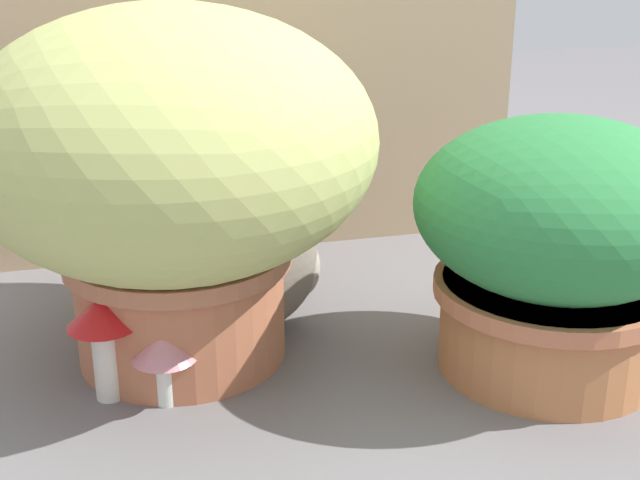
% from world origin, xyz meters
% --- Properties ---
extents(ground_plane, '(6.00, 6.00, 0.00)m').
position_xyz_m(ground_plane, '(0.00, 0.00, 0.00)').
color(ground_plane, slate).
extents(cardboard_backdrop, '(1.07, 0.03, 0.84)m').
position_xyz_m(cardboard_backdrop, '(0.06, 0.51, 0.42)').
color(cardboard_backdrop, tan).
rests_on(cardboard_backdrop, ground).
extents(grass_planter, '(0.58, 0.58, 0.52)m').
position_xyz_m(grass_planter, '(-0.13, 0.08, 0.30)').
color(grass_planter, '#B16544').
rests_on(grass_planter, ground).
extents(leafy_planter, '(0.41, 0.41, 0.37)m').
position_xyz_m(leafy_planter, '(0.38, -0.09, 0.20)').
color(leafy_planter, '#B77043').
rests_on(leafy_planter, ground).
extents(cat, '(0.39, 0.22, 0.32)m').
position_xyz_m(cat, '(-0.02, 0.14, 0.12)').
color(cat, gray).
rests_on(cat, ground).
extents(mushroom_ornament_pink, '(0.09, 0.09, 0.11)m').
position_xyz_m(mushroom_ornament_pink, '(-0.17, -0.05, 0.08)').
color(mushroom_ornament_pink, silver).
rests_on(mushroom_ornament_pink, ground).
extents(mushroom_ornament_red, '(0.10, 0.10, 0.15)m').
position_xyz_m(mushroom_ornament_red, '(-0.24, -0.02, 0.11)').
color(mushroom_ornament_red, silver).
rests_on(mushroom_ornament_red, ground).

